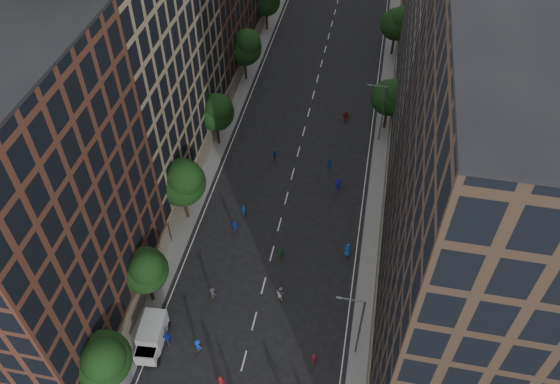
# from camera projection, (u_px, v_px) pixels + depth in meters

# --- Properties ---
(ground) EXTENTS (240.00, 240.00, 0.00)m
(ground) POSITION_uv_depth(u_px,v_px,m) (298.00, 154.00, 74.62)
(ground) COLOR black
(ground) RESTS_ON ground
(sidewalk_left) EXTENTS (4.00, 105.00, 0.15)m
(sidewalk_left) POSITION_uv_depth(u_px,v_px,m) (227.00, 110.00, 81.33)
(sidewalk_left) COLOR slate
(sidewalk_left) RESTS_ON ground
(sidewalk_right) EXTENTS (4.00, 105.00, 0.15)m
(sidewalk_right) POSITION_uv_depth(u_px,v_px,m) (389.00, 130.00, 78.09)
(sidewalk_right) COLOR slate
(sidewalk_right) RESTS_ON ground
(bldg_left_a) EXTENTS (14.00, 22.00, 30.00)m
(bldg_left_a) POSITION_uv_depth(u_px,v_px,m) (25.00, 216.00, 46.57)
(bldg_left_a) COLOR #542D20
(bldg_left_a) RESTS_ON ground
(bldg_left_b) EXTENTS (14.00, 26.00, 34.00)m
(bldg_left_b) POSITION_uv_depth(u_px,v_px,m) (128.00, 49.00, 61.60)
(bldg_left_b) COLOR #947F60
(bldg_left_b) RESTS_ON ground
(bldg_right_a) EXTENTS (14.00, 30.00, 36.00)m
(bldg_right_a) POSITION_uv_depth(u_px,v_px,m) (491.00, 223.00, 42.03)
(bldg_right_a) COLOR #402F22
(bldg_right_a) RESTS_ON ground
(bldg_right_b) EXTENTS (14.00, 28.00, 33.00)m
(bldg_right_b) POSITION_uv_depth(u_px,v_px,m) (469.00, 46.00, 63.00)
(bldg_right_b) COLOR #6E655B
(bldg_right_b) RESTS_ON ground
(tree_left_0) EXTENTS (5.20, 5.20, 8.83)m
(tree_left_0) POSITION_uv_depth(u_px,v_px,m) (103.00, 359.00, 47.05)
(tree_left_0) COLOR black
(tree_left_0) RESTS_ON ground
(tree_left_1) EXTENTS (4.80, 4.80, 8.21)m
(tree_left_1) POSITION_uv_depth(u_px,v_px,m) (145.00, 270.00, 54.21)
(tree_left_1) COLOR black
(tree_left_1) RESTS_ON ground
(tree_left_2) EXTENTS (5.60, 5.60, 9.45)m
(tree_left_2) POSITION_uv_depth(u_px,v_px,m) (183.00, 181.00, 61.84)
(tree_left_2) COLOR black
(tree_left_2) RESTS_ON ground
(tree_left_3) EXTENTS (5.00, 5.00, 8.58)m
(tree_left_3) POSITION_uv_depth(u_px,v_px,m) (216.00, 111.00, 71.85)
(tree_left_3) COLOR black
(tree_left_3) RESTS_ON ground
(tree_left_4) EXTENTS (5.40, 5.40, 9.08)m
(tree_left_4) POSITION_uv_depth(u_px,v_px,m) (245.00, 46.00, 82.61)
(tree_left_4) COLOR black
(tree_left_4) RESTS_ON ground
(tree_left_5) EXTENTS (4.80, 4.80, 8.33)m
(tree_left_5) POSITION_uv_depth(u_px,v_px,m) (267.00, 0.00, 93.90)
(tree_left_5) COLOR black
(tree_left_5) RESTS_ON ground
(tree_right_a) EXTENTS (5.00, 5.00, 8.39)m
(tree_right_a) POSITION_uv_depth(u_px,v_px,m) (391.00, 96.00, 74.44)
(tree_right_a) COLOR black
(tree_right_a) RESTS_ON ground
(tree_right_b) EXTENTS (5.20, 5.20, 8.83)m
(tree_right_b) POSITION_uv_depth(u_px,v_px,m) (398.00, 23.00, 87.92)
(tree_right_b) COLOR black
(tree_right_b) RESTS_ON ground
(streetlamp_near) EXTENTS (2.64, 0.22, 9.06)m
(streetlamp_near) POSITION_uv_depth(u_px,v_px,m) (358.00, 325.00, 50.32)
(streetlamp_near) COLOR #595B60
(streetlamp_near) RESTS_ON ground
(streetlamp_far) EXTENTS (2.64, 0.22, 9.06)m
(streetlamp_far) POSITION_uv_depth(u_px,v_px,m) (381.00, 111.00, 72.95)
(streetlamp_far) COLOR #595B60
(streetlamp_far) RESTS_ON ground
(cargo_van) EXTENTS (2.77, 5.19, 2.67)m
(cargo_van) POSITION_uv_depth(u_px,v_px,m) (152.00, 336.00, 53.67)
(cargo_van) COLOR silver
(cargo_van) RESTS_ON ground
(skater_3) EXTENTS (1.26, 1.01, 1.71)m
(skater_3) POSITION_uv_depth(u_px,v_px,m) (198.00, 346.00, 53.56)
(skater_3) COLOR #153CAC
(skater_3) RESTS_ON ground
(skater_4) EXTENTS (1.17, 0.77, 1.84)m
(skater_4) POSITION_uv_depth(u_px,v_px,m) (168.00, 338.00, 54.04)
(skater_4) COLOR #152CAD
(skater_4) RESTS_ON ground
(skater_6) EXTENTS (0.90, 0.61, 1.80)m
(skater_6) POSITION_uv_depth(u_px,v_px,m) (221.00, 382.00, 50.90)
(skater_6) COLOR maroon
(skater_6) RESTS_ON ground
(skater_7) EXTENTS (0.61, 0.47, 1.50)m
(skater_7) POSITION_uv_depth(u_px,v_px,m) (314.00, 358.00, 52.72)
(skater_7) COLOR maroon
(skater_7) RESTS_ON ground
(skater_8) EXTENTS (1.16, 1.06, 1.93)m
(skater_8) POSITION_uv_depth(u_px,v_px,m) (280.00, 293.00, 57.66)
(skater_8) COLOR #B2B1AE
(skater_8) RESTS_ON ground
(skater_9) EXTENTS (1.15, 0.90, 1.56)m
(skater_9) POSITION_uv_depth(u_px,v_px,m) (213.00, 293.00, 57.94)
(skater_9) COLOR #36363A
(skater_9) RESTS_ON ground
(skater_10) EXTENTS (1.04, 0.59, 1.67)m
(skater_10) POSITION_uv_depth(u_px,v_px,m) (281.00, 254.00, 61.51)
(skater_10) COLOR #227232
(skater_10) RESTS_ON ground
(skater_11) EXTENTS (1.46, 0.75, 1.51)m
(skater_11) POSITION_uv_depth(u_px,v_px,m) (235.00, 226.00, 64.50)
(skater_11) COLOR #163DB7
(skater_11) RESTS_ON ground
(skater_12) EXTENTS (0.91, 0.63, 1.79)m
(skater_12) POSITION_uv_depth(u_px,v_px,m) (348.00, 250.00, 61.82)
(skater_12) COLOR blue
(skater_12) RESTS_ON ground
(skater_13) EXTENTS (0.71, 0.51, 1.84)m
(skater_13) POSITION_uv_depth(u_px,v_px,m) (244.00, 211.00, 65.93)
(skater_13) COLOR #13479A
(skater_13) RESTS_ON ground
(skater_14) EXTENTS (0.96, 0.85, 1.64)m
(skater_14) POSITION_uv_depth(u_px,v_px,m) (329.00, 165.00, 71.90)
(skater_14) COLOR #154FB0
(skater_14) RESTS_ON ground
(skater_15) EXTENTS (1.32, 1.02, 1.80)m
(skater_15) POSITION_uv_depth(u_px,v_px,m) (338.00, 185.00, 69.09)
(skater_15) COLOR #151191
(skater_15) RESTS_ON ground
(skater_16) EXTENTS (1.01, 0.73, 1.59)m
(skater_16) POSITION_uv_depth(u_px,v_px,m) (275.00, 155.00, 73.24)
(skater_16) COLOR #133A9C
(skater_16) RESTS_ON ground
(skater_17) EXTENTS (1.57, 0.70, 1.63)m
(skater_17) POSITION_uv_depth(u_px,v_px,m) (346.00, 116.00, 79.12)
(skater_17) COLOR maroon
(skater_17) RESTS_ON ground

